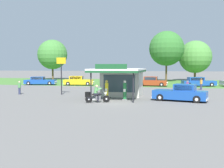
% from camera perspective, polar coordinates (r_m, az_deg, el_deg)
% --- Properties ---
extents(ground_plane, '(300.00, 300.00, 0.00)m').
position_cam_1_polar(ground_plane, '(23.70, 0.81, -4.03)').
color(ground_plane, slate).
extents(grass_verge_strip, '(120.00, 24.00, 0.01)m').
position_cam_1_polar(grass_verge_strip, '(53.30, 7.33, 0.33)').
color(grass_verge_strip, '#477A33').
rests_on(grass_verge_strip, ground).
extents(service_station_kiosk, '(4.81, 7.80, 3.44)m').
position_cam_1_polar(service_station_kiosk, '(28.70, 2.06, 0.83)').
color(service_station_kiosk, beige).
rests_on(service_station_kiosk, ground).
extents(gas_pump_nearside, '(0.44, 0.44, 1.90)m').
position_cam_1_polar(gas_pump_nearside, '(25.89, -1.16, -1.43)').
color(gas_pump_nearside, slate).
rests_on(gas_pump_nearside, ground).
extents(gas_pump_offside, '(0.44, 0.44, 1.90)m').
position_cam_1_polar(gas_pump_offside, '(25.53, 2.76, -1.52)').
color(gas_pump_offside, slate).
rests_on(gas_pump_offside, ground).
extents(motorcycle_with_rider, '(2.08, 1.01, 1.58)m').
position_cam_1_polar(motorcycle_with_rider, '(23.77, -3.20, -2.43)').
color(motorcycle_with_rider, black).
rests_on(motorcycle_with_rider, ground).
extents(featured_classic_sedan, '(5.29, 2.85, 1.60)m').
position_cam_1_polar(featured_classic_sedan, '(25.60, 14.49, -1.97)').
color(featured_classic_sedan, '#19479E').
rests_on(featured_classic_sedan, ground).
extents(parked_car_back_row_far_left, '(5.73, 2.89, 1.41)m').
position_cam_1_polar(parked_car_back_row_far_left, '(47.89, -15.16, 0.60)').
color(parked_car_back_row_far_left, '#19479E').
rests_on(parked_car_back_row_far_left, ground).
extents(parked_car_back_row_right, '(5.67, 2.97, 1.48)m').
position_cam_1_polar(parked_car_back_row_right, '(44.98, 17.93, 0.39)').
color(parked_car_back_row_right, '#19479E').
rests_on(parked_car_back_row_right, ground).
extents(parked_car_back_row_centre_left, '(5.52, 2.42, 1.46)m').
position_cam_1_polar(parked_car_back_row_centre_left, '(47.89, 1.09, 0.75)').
color(parked_car_back_row_centre_left, '#E55993').
rests_on(parked_car_back_row_centre_left, ground).
extents(parked_car_back_row_centre_right, '(5.05, 2.21, 1.55)m').
position_cam_1_polar(parked_car_back_row_centre_right, '(43.88, 8.52, 0.48)').
color(parked_car_back_row_centre_right, '#993819').
rests_on(parked_car_back_row_centre_right, ground).
extents(parked_car_back_row_centre, '(5.28, 2.53, 1.57)m').
position_cam_1_polar(parked_car_back_row_centre, '(45.49, -7.23, 0.63)').
color(parked_car_back_row_centre, gold).
rests_on(parked_car_back_row_centre, ground).
extents(bystander_leaning_by_kiosk, '(0.34, 0.34, 1.58)m').
position_cam_1_polar(bystander_leaning_by_kiosk, '(38.57, 18.54, 0.05)').
color(bystander_leaning_by_kiosk, '#2D3351').
rests_on(bystander_leaning_by_kiosk, ground).
extents(bystander_standing_back_lot, '(0.34, 0.34, 1.53)m').
position_cam_1_polar(bystander_standing_back_lot, '(32.41, -19.20, -0.71)').
color(bystander_standing_back_lot, '#2D3351').
rests_on(bystander_standing_back_lot, ground).
extents(bystander_chatting_near_pumps, '(0.34, 0.34, 1.49)m').
position_cam_1_polar(bystander_chatting_near_pumps, '(33.06, 15.84, -0.56)').
color(bystander_chatting_near_pumps, black).
rests_on(bystander_chatting_near_pumps, ground).
extents(tree_oak_left, '(7.19, 7.19, 10.48)m').
position_cam_1_polar(tree_oak_left, '(56.46, 11.45, 7.31)').
color(tree_oak_left, brown).
rests_on(tree_oak_left, ground).
extents(tree_oak_far_right, '(7.06, 7.06, 9.54)m').
position_cam_1_polar(tree_oak_far_right, '(65.74, -12.51, 6.03)').
color(tree_oak_far_right, brown).
rests_on(tree_oak_far_right, ground).
extents(tree_oak_centre, '(7.12, 7.12, 8.84)m').
position_cam_1_polar(tree_oak_centre, '(61.44, 17.38, 5.57)').
color(tree_oak_centre, brown).
rests_on(tree_oak_centre, ground).
extents(roadside_pole_sign, '(1.10, 0.12, 4.22)m').
position_cam_1_polar(roadside_pole_sign, '(30.81, -10.80, 3.16)').
color(roadside_pole_sign, black).
rests_on(roadside_pole_sign, ground).
extents(spare_tire_stack, '(0.60, 0.60, 0.54)m').
position_cam_1_polar(spare_tire_stack, '(28.12, -5.20, -2.25)').
color(spare_tire_stack, black).
rests_on(spare_tire_stack, ground).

